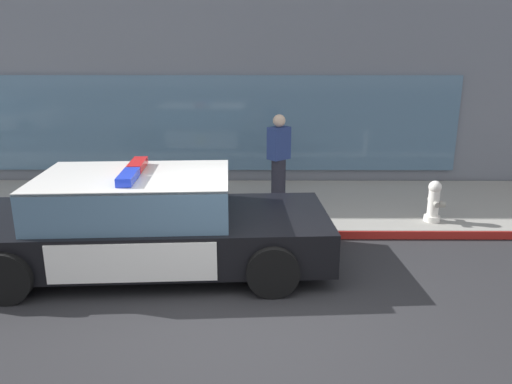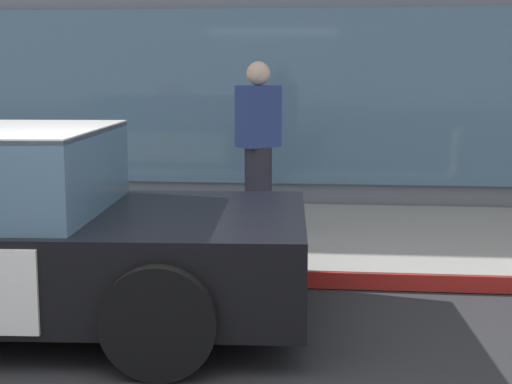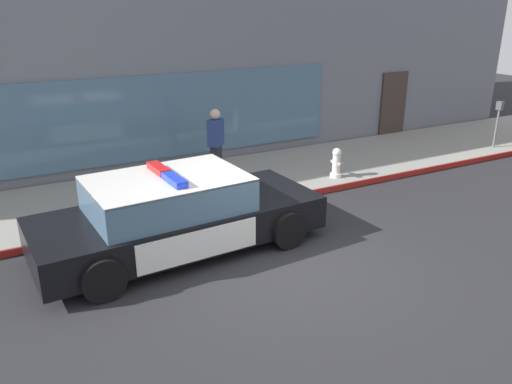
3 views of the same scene
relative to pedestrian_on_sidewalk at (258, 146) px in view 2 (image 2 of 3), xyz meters
name	(u,v)px [view 2 (image 2 of 3)]	position (x,y,z in m)	size (l,w,h in m)	color
sidewalk	(216,236)	(-0.43, -0.04, -0.94)	(48.00, 3.23, 0.15)	gray
curb_red_paint	(186,276)	(-0.43, -1.67, -0.94)	(28.80, 0.04, 0.14)	maroon
pedestrian_on_sidewalk	(258,146)	(0.00, 0.00, 0.00)	(0.47, 0.46, 1.71)	#23232D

